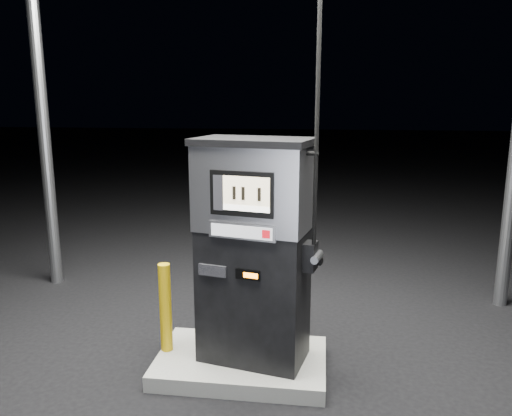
# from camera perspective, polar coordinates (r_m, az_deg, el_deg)

# --- Properties ---
(ground) EXTENTS (80.00, 80.00, 0.00)m
(ground) POSITION_cam_1_polar(r_m,az_deg,el_deg) (5.05, -1.68, -18.00)
(ground) COLOR black
(ground) RESTS_ON ground
(pump_island) EXTENTS (1.60, 1.00, 0.15)m
(pump_island) POSITION_cam_1_polar(r_m,az_deg,el_deg) (5.01, -1.69, -17.26)
(pump_island) COLOR gray
(pump_island) RESTS_ON ground
(fuel_dispenser) EXTENTS (1.19, 0.81, 4.29)m
(fuel_dispenser) POSITION_cam_1_polar(r_m,az_deg,el_deg) (4.54, -0.23, -4.78)
(fuel_dispenser) COLOR black
(fuel_dispenser) RESTS_ON pump_island
(bollard_left) EXTENTS (0.14, 0.14, 0.88)m
(bollard_left) POSITION_cam_1_polar(r_m,az_deg,el_deg) (4.96, -10.30, -11.14)
(bollard_left) COLOR #C59B0A
(bollard_left) RESTS_ON pump_island
(bollard_right) EXTENTS (0.17, 0.17, 0.98)m
(bollard_right) POSITION_cam_1_polar(r_m,az_deg,el_deg) (4.88, 5.14, -10.78)
(bollard_right) COLOR #C59B0A
(bollard_right) RESTS_ON pump_island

